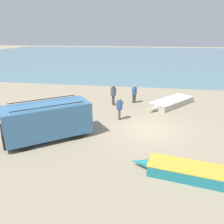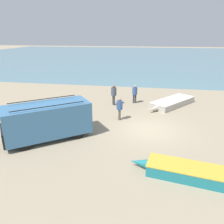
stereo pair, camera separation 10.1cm
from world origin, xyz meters
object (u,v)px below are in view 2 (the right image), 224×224
(parked_van, at_px, (47,120))
(fisherman_3, at_px, (120,107))
(fishing_rowboat_1, at_px, (172,103))
(fishing_rowboat_2, at_px, (189,172))
(fishing_rowboat_0, at_px, (49,108))
(fisherman_0, at_px, (114,93))
(fisherman_2, at_px, (135,92))

(parked_van, relative_size, fisherman_3, 3.07)
(parked_van, distance_m, fisherman_3, 5.32)
(fishing_rowboat_1, distance_m, fishing_rowboat_2, 10.41)
(fishing_rowboat_1, bearing_deg, fisherman_3, -6.38)
(parked_van, bearing_deg, fishing_rowboat_1, -172.54)
(fishing_rowboat_0, distance_m, fisherman_0, 5.62)
(fisherman_0, xyz_separation_m, fisherman_3, (1.00, -3.45, -0.09))
(fishing_rowboat_2, distance_m, fisherman_0, 10.96)
(fisherman_0, distance_m, fisherman_2, 1.99)
(fisherman_0, height_order, fisherman_2, fisherman_0)
(fisherman_3, bearing_deg, parked_van, 47.51)
(fishing_rowboat_0, bearing_deg, fisherman_2, 154.30)
(fisherman_3, bearing_deg, fishing_rowboat_1, -131.59)
(fishing_rowboat_0, distance_m, fisherman_3, 6.07)
(fisherman_2, relative_size, fisherman_3, 1.01)
(fisherman_0, bearing_deg, fishing_rowboat_2, -93.77)
(parked_van, bearing_deg, fisherman_2, -157.09)
(fisherman_3, bearing_deg, fisherman_0, -70.85)
(parked_van, bearing_deg, fisherman_3, -173.01)
(fishing_rowboat_0, xyz_separation_m, fishing_rowboat_2, (9.93, -7.20, 0.02))
(fishing_rowboat_1, height_order, fisherman_2, fisherman_2)
(fisherman_2, bearing_deg, fisherman_3, 165.21)
(parked_van, relative_size, fisherman_0, 2.83)
(parked_van, distance_m, fishing_rowboat_0, 5.22)
(parked_van, xyz_separation_m, fishing_rowboat_1, (7.85, 7.86, -0.92))
(fishing_rowboat_2, distance_m, fisherman_3, 7.47)
(fishing_rowboat_0, height_order, fishing_rowboat_2, fishing_rowboat_2)
(fisherman_0, distance_m, fisherman_3, 3.59)
(fishing_rowboat_0, bearing_deg, fisherman_0, 154.44)
(parked_van, height_order, fishing_rowboat_2, parked_van)
(fishing_rowboat_2, height_order, fisherman_2, fisherman_2)
(fisherman_0, relative_size, fisherman_3, 1.09)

